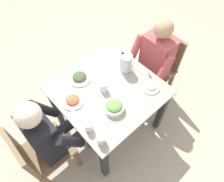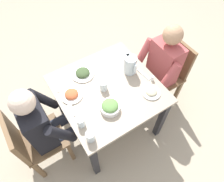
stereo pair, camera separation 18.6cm
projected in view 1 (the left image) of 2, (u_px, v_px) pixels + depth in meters
name	position (u px, v px, depth m)	size (l,w,h in m)	color
ground_plane	(109.00, 124.00, 2.52)	(8.00, 8.00, 0.00)	tan
dining_table	(108.00, 96.00, 2.01)	(0.92, 0.92, 0.74)	gray
chair_near	(38.00, 154.00, 1.82)	(0.40, 0.40, 0.87)	brown
chair_far	(160.00, 64.00, 2.43)	(0.40, 0.40, 0.87)	brown
diner_near	(54.00, 133.00, 1.78)	(0.48, 0.53, 1.16)	black
diner_far	(150.00, 65.00, 2.23)	(0.48, 0.53, 1.16)	#B24C4C
water_pitcher	(126.00, 63.00, 1.97)	(0.16, 0.12, 0.19)	silver
salad_bowl	(114.00, 107.00, 1.75)	(0.17, 0.17, 0.09)	white
plate_rice_curry	(73.00, 100.00, 1.82)	(0.20, 0.20, 0.05)	white
plate_beans	(151.00, 87.00, 1.91)	(0.17, 0.17, 0.04)	white
plate_dolmas	(79.00, 77.00, 1.97)	(0.22, 0.22, 0.06)	white
water_glass_near_right	(101.00, 139.00, 1.58)	(0.07, 0.07, 0.10)	silver
water_glass_near_left	(88.00, 126.00, 1.64)	(0.07, 0.07, 0.10)	silver
water_glass_far_right	(103.00, 87.00, 1.86)	(0.07, 0.07, 0.10)	silver
salt_shaker	(149.00, 73.00, 1.98)	(0.03, 0.03, 0.05)	white
fork_near	(75.00, 114.00, 1.75)	(0.17, 0.03, 0.01)	silver
knife_near	(55.00, 92.00, 1.88)	(0.18, 0.02, 0.01)	silver
fork_far	(139.00, 70.00, 2.04)	(0.17, 0.03, 0.01)	silver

